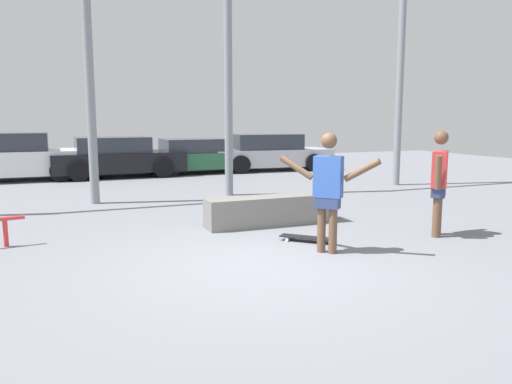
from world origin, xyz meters
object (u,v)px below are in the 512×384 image
(skateboard, at_px, (307,238))
(grind_box, at_px, (272,210))
(parked_car_white, at_px, (11,158))
(bystander, at_px, (439,179))
(parked_car_silver, at_px, (269,153))
(parked_car_black, at_px, (117,157))
(skateboarder, at_px, (328,186))
(parked_car_green, at_px, (197,156))

(skateboard, bearing_deg, grind_box, 134.43)
(parked_car_white, xyz_separation_m, bystander, (6.83, -10.76, 0.22))
(parked_car_silver, bearing_deg, parked_car_black, -176.32)
(skateboarder, bearing_deg, bystander, 52.06)
(parked_car_green, distance_m, bystander, 10.79)
(skateboarder, relative_size, grind_box, 0.71)
(parked_car_white, distance_m, parked_car_black, 3.12)
(parked_car_green, xyz_separation_m, bystander, (0.95, -10.74, 0.34))
(skateboarder, bearing_deg, skateboard, 133.54)
(parked_car_white, distance_m, bystander, 12.75)
(skateboarder, height_order, parked_car_green, skateboarder)
(parked_car_green, xyz_separation_m, parked_car_silver, (2.67, -0.20, 0.05))
(skateboarder, xyz_separation_m, bystander, (2.17, 0.21, -0.02))
(parked_car_white, relative_size, bystander, 2.56)
(skateboard, bearing_deg, bystander, 32.94)
(grind_box, relative_size, parked_car_black, 0.58)
(parked_car_silver, bearing_deg, skateboard, -106.54)
(parked_car_silver, bearing_deg, parked_car_green, -179.95)
(skateboard, distance_m, parked_car_green, 10.36)
(parked_car_white, bearing_deg, skateboarder, -66.33)
(parked_car_silver, relative_size, bystander, 2.65)
(skateboarder, height_order, skateboard, skateboarder)
(grind_box, bearing_deg, parked_car_black, 100.27)
(skateboard, xyz_separation_m, parked_car_black, (-1.58, 10.15, 0.57))
(parked_car_green, height_order, bystander, bystander)
(skateboard, xyz_separation_m, parked_car_green, (1.19, 10.28, 0.52))
(skateboarder, xyz_separation_m, parked_car_silver, (3.89, 10.75, -0.31))
(parked_car_white, relative_size, parked_car_green, 1.10)
(skateboard, height_order, parked_car_green, parked_car_green)
(skateboard, height_order, parked_car_black, parked_car_black)
(skateboarder, relative_size, bystander, 1.00)
(skateboard, relative_size, parked_car_silver, 0.16)
(parked_car_black, xyz_separation_m, parked_car_green, (2.77, 0.14, -0.05))
(parked_car_white, relative_size, parked_car_black, 1.05)
(parked_car_green, distance_m, parked_car_silver, 2.68)
(skateboard, height_order, parked_car_white, parked_car_white)
(skateboarder, bearing_deg, grind_box, 135.11)
(parked_car_black, height_order, parked_car_green, parked_car_black)
(skateboard, xyz_separation_m, grind_box, (0.01, 1.35, 0.20))
(parked_car_green, bearing_deg, parked_car_white, 179.45)
(grind_box, height_order, parked_car_silver, parked_car_silver)
(skateboarder, relative_size, parked_car_black, 0.41)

